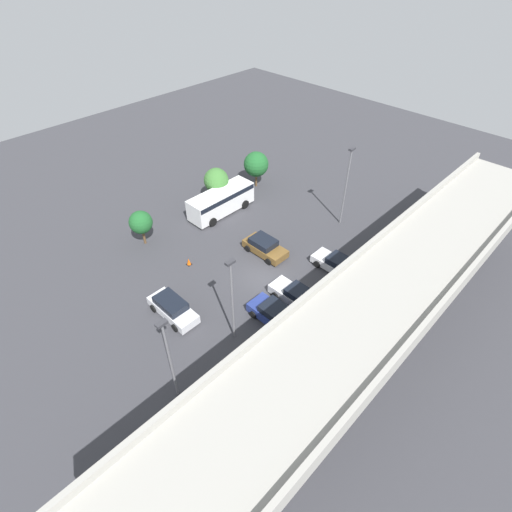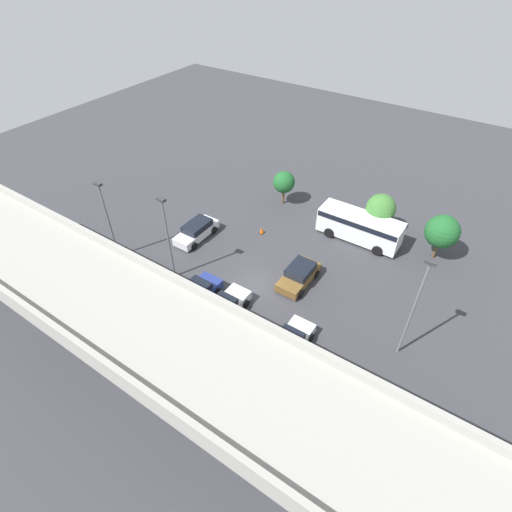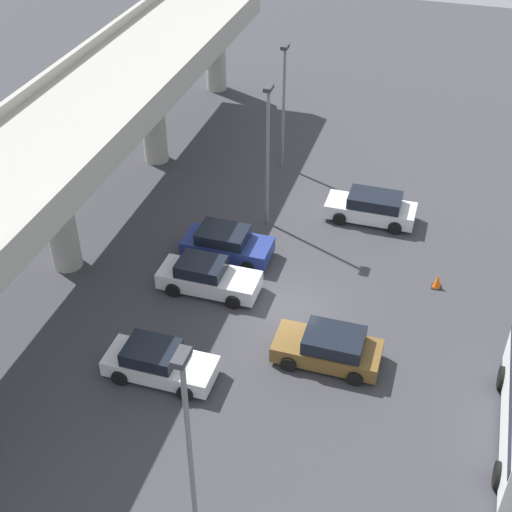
% 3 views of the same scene
% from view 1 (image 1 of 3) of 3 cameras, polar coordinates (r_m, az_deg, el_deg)
% --- Properties ---
extents(ground_plane, '(92.63, 92.63, 0.00)m').
position_cam_1_polar(ground_plane, '(35.71, 0.77, -2.98)').
color(ground_plane, '#38383D').
extents(highway_overpass, '(44.64, 6.44, 7.25)m').
position_cam_1_polar(highway_overpass, '(27.47, 18.33, -5.52)').
color(highway_overpass, '#9E9B93').
rests_on(highway_overpass, ground_plane).
extents(parked_car_0, '(2.06, 4.48, 1.47)m').
position_cam_1_polar(parked_car_0, '(36.68, 11.47, -1.13)').
color(parked_car_0, silver).
rests_on(parked_car_0, ground_plane).
extents(parked_car_1, '(2.20, 4.37, 1.51)m').
position_cam_1_polar(parked_car_1, '(37.80, 1.25, 1.35)').
color(parked_car_1, brown).
rests_on(parked_car_1, ground_plane).
extents(parked_car_2, '(2.03, 4.66, 1.56)m').
position_cam_1_polar(parked_car_2, '(33.17, 5.80, -5.72)').
color(parked_car_2, silver).
rests_on(parked_car_2, ground_plane).
extents(parked_car_3, '(2.18, 4.32, 1.52)m').
position_cam_1_polar(parked_car_3, '(31.71, 2.66, -8.26)').
color(parked_car_3, navy).
rests_on(parked_car_3, ground_plane).
extents(parked_car_4, '(2.05, 4.65, 1.55)m').
position_cam_1_polar(parked_car_4, '(32.76, -11.86, -7.27)').
color(parked_car_4, silver).
rests_on(parked_car_4, ground_plane).
extents(shuttle_bus, '(7.59, 2.74, 2.56)m').
position_cam_1_polar(shuttle_bus, '(43.10, -5.01, 7.97)').
color(shuttle_bus, white).
rests_on(shuttle_bus, ground_plane).
extents(lamp_post_near_aisle, '(0.70, 0.35, 7.37)m').
position_cam_1_polar(lamp_post_near_aisle, '(25.34, -12.34, -13.65)').
color(lamp_post_near_aisle, slate).
rests_on(lamp_post_near_aisle, ground_plane).
extents(lamp_post_mid_lot, '(0.70, 0.35, 8.38)m').
position_cam_1_polar(lamp_post_mid_lot, '(40.50, 12.82, 10.32)').
color(lamp_post_mid_lot, slate).
rests_on(lamp_post_mid_lot, ground_plane).
extents(lamp_post_by_overpass, '(0.70, 0.35, 7.65)m').
position_cam_1_polar(lamp_post_by_overpass, '(27.85, -3.45, -5.62)').
color(lamp_post_by_overpass, slate).
rests_on(lamp_post_by_overpass, ground_plane).
extents(tree_front_left, '(2.87, 2.87, 4.28)m').
position_cam_1_polar(tree_front_left, '(47.15, 0.02, 12.97)').
color(tree_front_left, brown).
rests_on(tree_front_left, ground_plane).
extents(tree_front_centre, '(2.70, 2.70, 4.10)m').
position_cam_1_polar(tree_front_centre, '(44.28, -5.70, 10.70)').
color(tree_front_centre, brown).
rests_on(tree_front_centre, ground_plane).
extents(tree_front_right, '(2.23, 2.23, 3.62)m').
position_cam_1_polar(tree_front_right, '(39.44, -16.14, 4.63)').
color(tree_front_right, brown).
rests_on(tree_front_right, ground_plane).
extents(traffic_cone, '(0.44, 0.44, 0.70)m').
position_cam_1_polar(traffic_cone, '(37.24, -9.58, -0.82)').
color(traffic_cone, black).
rests_on(traffic_cone, ground_plane).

